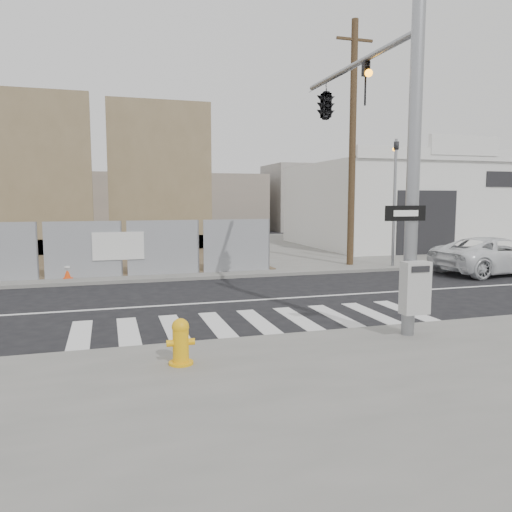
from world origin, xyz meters
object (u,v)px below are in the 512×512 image
object	(u,v)px
auto_shop	(405,205)
fire_hydrant	(181,342)
suv	(496,255)
traffic_cone_d	(118,266)
traffic_cone_c	(67,269)
signal_pole	(350,123)

from	to	relation	value
auto_shop	fire_hydrant	bearing A→B (deg)	-131.63
suv	fire_hydrant	bearing A→B (deg)	114.61
auto_shop	traffic_cone_d	size ratio (longest dim) A/B	17.17
traffic_cone_c	fire_hydrant	bearing A→B (deg)	-76.39
signal_pole	fire_hydrant	size ratio (longest dim) A/B	8.89
fire_hydrant	suv	bearing A→B (deg)	32.71
signal_pole	traffic_cone_d	bearing A→B (deg)	126.96
auto_shop	fire_hydrant	world-z (taller)	auto_shop
suv	traffic_cone_c	xyz separation A→B (m)	(-15.88, 2.78, -0.29)
auto_shop	suv	bearing A→B (deg)	-105.08
auto_shop	traffic_cone_d	bearing A→B (deg)	-155.78
auto_shop	suv	xyz separation A→B (m)	(-2.88, -10.69, -1.82)
fire_hydrant	suv	world-z (taller)	suv
signal_pole	suv	distance (m)	10.47
fire_hydrant	traffic_cone_c	size ratio (longest dim) A/B	1.26
suv	traffic_cone_d	xyz separation A→B (m)	(-14.15, 3.02, -0.25)
suv	auto_shop	bearing A→B (deg)	-20.08
suv	traffic_cone_c	distance (m)	16.12
traffic_cone_c	traffic_cone_d	bearing A→B (deg)	8.06
suv	traffic_cone_c	world-z (taller)	suv
fire_hydrant	signal_pole	bearing A→B (deg)	37.69
auto_shop	traffic_cone_c	distance (m)	20.46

